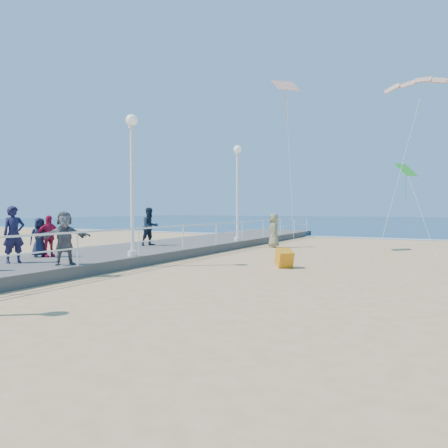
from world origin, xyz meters
The scene contains 17 objects.
ground centered at (0.00, 0.00, 0.00)m, with size 160.00×160.00×0.00m, color tan.
ocean centered at (0.00, 65.00, 0.01)m, with size 160.00×90.00×0.05m, color #0C2A49.
surf_line centered at (0.00, 20.50, 0.03)m, with size 160.00×1.20×0.04m, color silver.
boardwalk centered at (-7.50, 0.00, 0.20)m, with size 5.00×44.00×0.40m, color #64605B.
railing centered at (-5.05, 0.00, 1.25)m, with size 0.05×42.00×0.55m.
lamp_post_mid centered at (-5.35, 0.00, 3.66)m, with size 0.44×0.44×5.32m.
lamp_post_far centered at (-5.35, 9.00, 3.66)m, with size 0.44×0.44×5.32m.
spectator_0 centered at (-7.48, -3.44, 1.34)m, with size 0.69×0.45×1.89m, color #1C1938.
spectator_3 centered at (-7.93, -1.67, 1.18)m, with size 0.91×0.38×1.55m, color #C81943.
spectator_4 centered at (-8.22, -1.82, 1.13)m, with size 0.71×0.46×1.46m, color #191F38.
spectator_5 centered at (-5.64, -2.98, 1.26)m, with size 1.59×0.51×1.71m, color #5B5B60.
spectator_7 centered at (-7.74, 4.19, 1.32)m, with size 0.90×0.70×1.85m, color #182636.
beach_walker_c centered at (-3.62, 10.13, 0.96)m, with size 0.94×0.61×1.92m, color #83805A.
box_kite centered at (-0.17, 2.36, 0.30)m, with size 0.55×0.55×0.60m, color #CF500C.
kite_parafoil centered at (4.18, 6.49, 7.37)m, with size 3.05×0.90×0.30m, color #CB4D17, non-canonical shape.
kite_diamond_green centered at (2.84, 14.60, 4.46)m, with size 1.13×1.13×0.02m, color green.
kite_diamond_redwhite centered at (-2.33, 8.40, 8.45)m, with size 1.21×1.21×0.02m, color #BF4016.
Camera 1 is at (5.38, -12.90, 2.19)m, focal length 35.00 mm.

